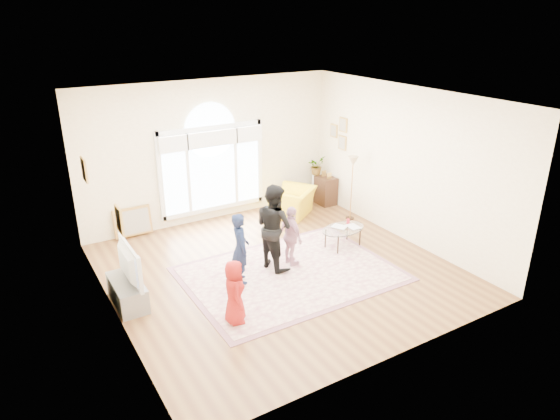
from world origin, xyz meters
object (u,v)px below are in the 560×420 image
area_rug (290,274)px  tv_console (128,292)px  television (124,264)px  coffee_table (343,229)px  armchair (293,202)px

area_rug → tv_console: (-2.84, 0.55, 0.20)m
area_rug → television: (-2.83, 0.55, 0.73)m
tv_console → coffee_table: (4.37, -0.13, 0.19)m
tv_console → television: (0.01, -0.00, 0.53)m
coffee_table → television: bearing=170.8°
area_rug → television: size_ratio=3.25×
area_rug → armchair: bearing=56.7°
area_rug → armchair: armchair is taller
area_rug → armchair: size_ratio=3.57×
area_rug → television: bearing=169.0°
television → armchair: size_ratio=1.10×
tv_console → television: bearing=-0.0°
tv_console → armchair: size_ratio=0.99×
tv_console → coffee_table: coffee_table is taller
television → armchair: (4.42, 1.88, -0.41)m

